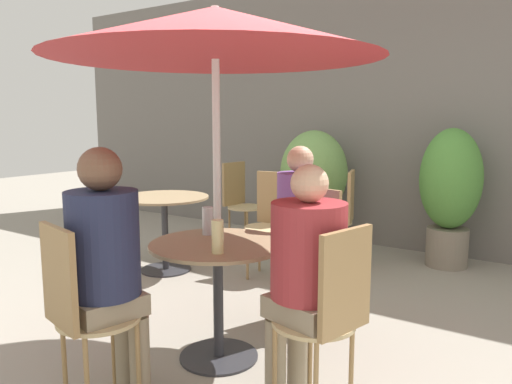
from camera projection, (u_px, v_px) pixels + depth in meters
The scene contains 18 objects.
ground_plane at pixel (206, 372), 2.83m from camera, with size 20.00×20.00×0.00m, color gray.
storefront_wall at pixel (403, 111), 5.34m from camera, with size 10.00×0.06×3.00m.
cafe_table_near at pixel (218, 273), 2.93m from camera, with size 0.80×0.80×0.71m.
cafe_table_far at pixel (165, 215), 4.65m from camera, with size 0.83×0.83×0.71m.
bistro_chair_0 at pixel (79, 303), 2.36m from camera, with size 0.42×0.43×0.94m.
bistro_chair_1 at pixel (330, 307), 2.31m from camera, with size 0.43×0.42×0.94m.
bistro_chair_2 at pixel (312, 243), 3.48m from camera, with size 0.42×0.43×0.94m.
bistro_chair_3 at pixel (240, 197), 5.54m from camera, with size 0.42×0.41×0.94m.
bistro_chair_4 at pixel (341, 211), 4.68m from camera, with size 0.44×0.43×0.94m.
bistro_chair_5 at pixel (271, 214), 4.53m from camera, with size 0.41×0.43×0.94m.
seated_person_0 at pixel (107, 255), 2.43m from camera, with size 0.36×0.39×1.29m.
seated_person_1 at pixel (306, 267), 2.40m from camera, with size 0.41×0.38×1.22m.
seated_person_2 at pixel (298, 220), 3.36m from camera, with size 0.32×0.34×1.25m.
beer_glass_0 at pixel (218, 237), 2.67m from camera, with size 0.07×0.07×0.18m.
beer_glass_1 at pixel (208, 221), 3.09m from camera, with size 0.07×0.07×0.17m.
potted_plant_0 at pixel (314, 180), 5.48m from camera, with size 0.74×0.74×1.30m.
potted_plant_1 at pixel (450, 189), 4.76m from camera, with size 0.58×0.58×1.34m.
umbrella at pixel (215, 33), 2.73m from camera, with size 1.86×1.86×2.03m.
Camera 1 is at (1.72, -2.03, 1.43)m, focal length 35.00 mm.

